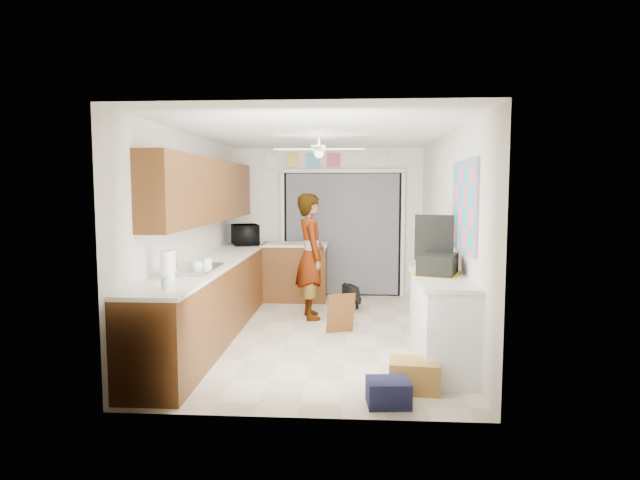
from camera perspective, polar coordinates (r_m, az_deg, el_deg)
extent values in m
plane|color=beige|center=(6.87, -0.21, -9.93)|extent=(5.00, 5.00, 0.00)
plane|color=white|center=(6.65, -0.22, 11.32)|extent=(5.00, 5.00, 0.00)
plane|color=white|center=(9.13, 0.83, 1.90)|extent=(3.20, 0.00, 3.20)
plane|color=white|center=(4.17, -2.52, -2.50)|extent=(3.20, 0.00, 3.20)
plane|color=white|center=(6.93, -13.53, 0.58)|extent=(0.00, 5.00, 5.00)
plane|color=white|center=(6.73, 13.51, 0.43)|extent=(0.00, 5.00, 5.00)
cube|color=brown|center=(6.97, -11.01, -5.99)|extent=(0.60, 4.80, 0.90)
cube|color=white|center=(6.89, -11.00, -2.16)|extent=(0.62, 4.80, 0.04)
cube|color=brown|center=(7.06, -11.90, 5.17)|extent=(0.32, 4.00, 0.80)
cube|color=silver|center=(5.93, -13.44, -3.11)|extent=(0.50, 0.76, 0.06)
cylinder|color=silver|center=(5.97, -15.20, -2.17)|extent=(0.03, 0.03, 0.22)
cube|color=brown|center=(8.76, -2.61, -3.52)|extent=(1.00, 0.60, 0.90)
cube|color=white|center=(8.70, -2.62, -0.47)|extent=(1.04, 0.64, 0.04)
cube|color=black|center=(9.11, 2.39, 0.63)|extent=(2.00, 0.06, 2.10)
cube|color=slate|center=(9.07, 2.39, 0.60)|extent=(1.90, 0.03, 2.05)
cube|color=white|center=(9.16, -4.01, 0.64)|extent=(0.06, 0.04, 2.10)
cube|color=white|center=(9.11, 8.81, 0.57)|extent=(0.06, 0.04, 2.10)
cube|color=white|center=(9.05, 2.42, 7.38)|extent=(2.10, 0.04, 0.06)
cube|color=#E7D64D|center=(9.14, -2.97, 8.48)|extent=(0.22, 0.02, 0.22)
cube|color=#52B5DB|center=(9.11, -0.76, 8.50)|extent=(0.22, 0.02, 0.22)
cube|color=#C4496B|center=(9.09, 1.47, 8.51)|extent=(0.22, 0.02, 0.22)
cube|color=silver|center=(9.09, 6.57, 8.47)|extent=(0.22, 0.02, 0.22)
cube|color=silver|center=(9.19, -5.16, 8.46)|extent=(0.22, 0.02, 0.26)
cube|color=white|center=(5.65, 12.90, -8.76)|extent=(0.50, 1.40, 0.90)
cube|color=white|center=(5.55, 12.90, -4.05)|extent=(0.54, 1.44, 0.04)
cube|color=#F55A84|center=(5.72, 15.12, 3.53)|extent=(0.03, 1.15, 0.95)
cube|color=white|center=(6.83, -0.11, 9.65)|extent=(1.14, 1.14, 0.24)
imported|color=black|center=(8.53, -7.95, 0.58)|extent=(0.56, 0.67, 0.32)
imported|color=white|center=(5.94, -12.91, -2.71)|extent=(0.17, 0.17, 0.11)
cylinder|color=silver|center=(5.89, -11.96, -2.58)|extent=(0.13, 0.13, 0.14)
cylinder|color=silver|center=(4.92, -16.17, -4.44)|extent=(0.10, 0.10, 0.11)
cylinder|color=white|center=(5.42, -15.96, -2.62)|extent=(0.17, 0.17, 0.29)
cube|color=black|center=(5.71, 12.44, -2.53)|extent=(0.50, 0.57, 0.21)
cube|color=yellow|center=(5.72, 12.42, -3.62)|extent=(0.60, 0.69, 0.02)
cube|color=black|center=(5.96, 12.07, 0.24)|extent=(0.41, 0.16, 0.50)
cube|color=olive|center=(5.07, 10.02, -14.04)|extent=(0.48, 0.38, 0.28)
cube|color=#161838|center=(4.74, 7.29, -15.83)|extent=(0.38, 0.33, 0.22)
cube|color=brown|center=(6.81, 2.23, -7.80)|extent=(0.37, 0.24, 0.51)
imported|color=white|center=(7.50, -0.97, -1.73)|extent=(0.57, 0.73, 1.76)
cube|color=black|center=(8.26, 3.25, -5.89)|extent=(0.38, 0.54, 0.39)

